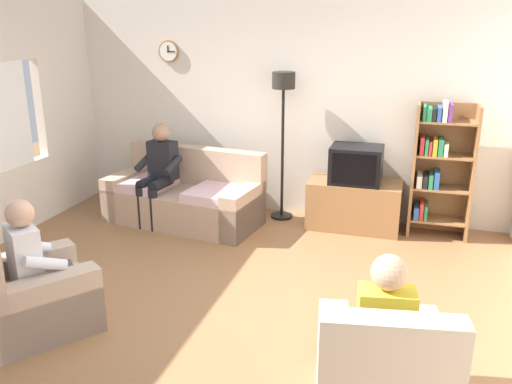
{
  "coord_description": "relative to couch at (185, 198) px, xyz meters",
  "views": [
    {
      "loc": [
        1.62,
        -4.01,
        2.42
      ],
      "look_at": [
        0.22,
        0.64,
        0.88
      ],
      "focal_mm": 37.65,
      "sensor_mm": 36.0,
      "label": 1
    }
  ],
  "objects": [
    {
      "name": "armchair_near_window",
      "position": [
        -0.18,
        -2.66,
        -0.02
      ],
      "size": [
        1.17,
        1.18,
        0.9
      ],
      "color": "tan",
      "rests_on": "ground_plane"
    },
    {
      "name": "person_in_left_armchair",
      "position": [
        -0.13,
        -2.59,
        0.29
      ],
      "size": [
        0.62,
        0.64,
        1.12
      ],
      "color": "silver",
      "rests_on": "ground_plane"
    },
    {
      "name": "back_wall_assembly",
      "position": [
        1.08,
        0.81,
        1.04
      ],
      "size": [
        6.2,
        0.17,
        2.7
      ],
      "color": "silver",
      "rests_on": "ground_plane"
    },
    {
      "name": "armchair_near_bookshelf",
      "position": [
        2.62,
        -2.89,
        -0.02
      ],
      "size": [
        0.94,
        1.0,
        0.9
      ],
      "color": "#BCAD99",
      "rests_on": "ground_plane"
    },
    {
      "name": "tv",
      "position": [
        2.06,
        0.38,
        0.49
      ],
      "size": [
        0.6,
        0.49,
        0.44
      ],
      "color": "black",
      "rests_on": "tv_stand"
    },
    {
      "name": "ground_plane",
      "position": [
        1.08,
        -1.85,
        -0.31
      ],
      "size": [
        12.0,
        12.0,
        0.0
      ],
      "primitive_type": "plane",
      "color": "#8C603D"
    },
    {
      "name": "bookshelf",
      "position": [
        2.99,
        0.47,
        0.53
      ],
      "size": [
        0.68,
        0.36,
        1.58
      ],
      "color": "olive",
      "rests_on": "ground_plane"
    },
    {
      "name": "tv_stand",
      "position": [
        2.06,
        0.4,
        -0.02
      ],
      "size": [
        1.1,
        0.56,
        0.59
      ],
      "color": "olive",
      "rests_on": "ground_plane"
    },
    {
      "name": "couch",
      "position": [
        0.0,
        0.0,
        0.0
      ],
      "size": [
        2.0,
        1.13,
        0.9
      ],
      "color": "tan",
      "rests_on": "ground_plane"
    },
    {
      "name": "floor_lamp",
      "position": [
        1.13,
        0.5,
        1.14
      ],
      "size": [
        0.28,
        0.28,
        1.85
      ],
      "color": "black",
      "rests_on": "ground_plane"
    },
    {
      "name": "person_in_right_armchair",
      "position": [
        2.61,
        -2.8,
        0.29
      ],
      "size": [
        0.56,
        0.58,
        1.12
      ],
      "color": "yellow",
      "rests_on": "ground_plane"
    },
    {
      "name": "person_on_couch",
      "position": [
        -0.29,
        -0.11,
        0.39
      ],
      "size": [
        0.55,
        0.57,
        1.24
      ],
      "color": "black",
      "rests_on": "ground_plane"
    }
  ]
}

